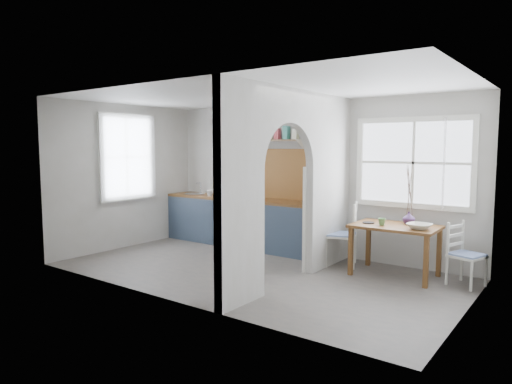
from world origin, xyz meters
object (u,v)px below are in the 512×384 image
Objects in this scene: kettle at (321,197)px; vase at (409,218)px; chair_right at (467,255)px; chair_left at (341,234)px; dining_table at (395,251)px.

kettle is 1.38× the size of vase.
chair_right is at bearing -8.03° from vase.
chair_left is 3.99× the size of kettle.
vase is at bearing 60.17° from dining_table.
chair_left is (-0.87, 0.08, 0.13)m from dining_table.
kettle is (-2.22, 0.10, 0.60)m from chair_right.
kettle reaches higher than chair_right.
chair_right is 3.41× the size of kettle.
chair_left is 1.17× the size of chair_right.
vase is at bearing 101.24° from chair_right.
vase is (0.12, 0.21, 0.45)m from dining_table.
dining_table is 0.94m from chair_right.
vase is (1.41, 0.01, -0.20)m from kettle.
dining_table is 1.19× the size of chair_left.
kettle is at bearing 170.75° from dining_table.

